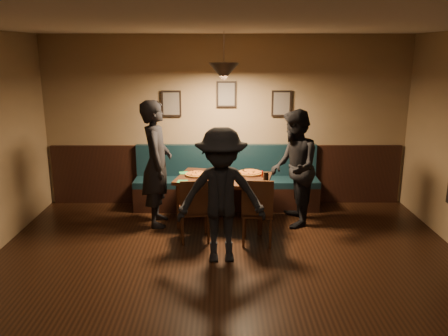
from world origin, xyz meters
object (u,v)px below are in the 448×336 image
at_px(dining_table, 224,200).
at_px(tabasco_bottle, 262,173).
at_px(chair_near_left, 194,209).
at_px(diner_front, 221,196).
at_px(chair_near_right, 258,210).
at_px(diner_left, 157,164).
at_px(soda_glass, 266,177).
at_px(diner_right, 294,168).
at_px(booth_bench, 226,179).

bearing_deg(dining_table, tabasco_bottle, 11.04).
xyz_separation_m(chair_near_left, diner_front, (0.37, -0.63, 0.39)).
xyz_separation_m(chair_near_right, diner_left, (-1.44, 0.73, 0.47)).
height_order(dining_table, tabasco_bottle, tabasco_bottle).
bearing_deg(soda_glass, diner_left, 169.05).
distance_m(chair_near_left, diner_front, 0.83).
height_order(chair_near_left, chair_near_right, chair_near_right).
bearing_deg(diner_right, chair_near_right, -36.49).
xyz_separation_m(booth_bench, diner_right, (0.98, -0.75, 0.36)).
height_order(booth_bench, dining_table, booth_bench).
relative_size(chair_near_left, diner_right, 0.52).
xyz_separation_m(dining_table, chair_near_right, (0.45, -0.75, 0.10)).
height_order(booth_bench, chair_near_left, booth_bench).
distance_m(dining_table, diner_right, 1.14).
bearing_deg(chair_near_left, chair_near_right, -15.46).
bearing_deg(diner_front, dining_table, 85.67).
distance_m(booth_bench, dining_table, 0.72).
bearing_deg(tabasco_bottle, diner_right, -3.97).
distance_m(booth_bench, diner_front, 2.00).
xyz_separation_m(diner_right, tabasco_bottle, (-0.46, 0.03, -0.08)).
xyz_separation_m(booth_bench, chair_near_right, (0.40, -1.45, -0.03)).
bearing_deg(diner_front, tabasco_bottle, 61.68).
bearing_deg(chair_near_left, dining_table, 49.43).
relative_size(dining_table, soda_glass, 8.48).
height_order(chair_near_left, diner_right, diner_right).
xyz_separation_m(booth_bench, soda_glass, (0.55, -1.03, 0.30)).
xyz_separation_m(diner_front, soda_glass, (0.63, 0.94, -0.03)).
distance_m(dining_table, diner_front, 1.35).
bearing_deg(diner_left, chair_near_right, -121.21).
height_order(diner_left, diner_right, diner_left).
xyz_separation_m(booth_bench, dining_table, (-0.05, -0.70, -0.14)).
bearing_deg(chair_near_right, diner_front, -127.09).
relative_size(chair_near_left, diner_left, 0.48).
bearing_deg(chair_near_right, dining_table, 127.15).
xyz_separation_m(chair_near_left, soda_glass, (1.00, 0.31, 0.36)).
distance_m(dining_table, chair_near_left, 0.76).
bearing_deg(booth_bench, diner_front, -92.41).
relative_size(dining_table, diner_front, 0.81).
height_order(diner_left, soda_glass, diner_left).
relative_size(diner_left, diner_right, 1.08).
xyz_separation_m(dining_table, diner_left, (-0.99, -0.02, 0.57)).
distance_m(dining_table, tabasco_bottle, 0.70).
height_order(diner_right, diner_front, diner_right).
bearing_deg(tabasco_bottle, chair_near_right, -98.96).
bearing_deg(chair_near_left, booth_bench, 63.30).
distance_m(chair_near_right, diner_left, 1.68).
relative_size(dining_table, chair_near_left, 1.51).
bearing_deg(chair_near_right, soda_glass, 77.54).
relative_size(booth_bench, chair_near_left, 3.35).
bearing_deg(diner_left, diner_front, -146.96).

